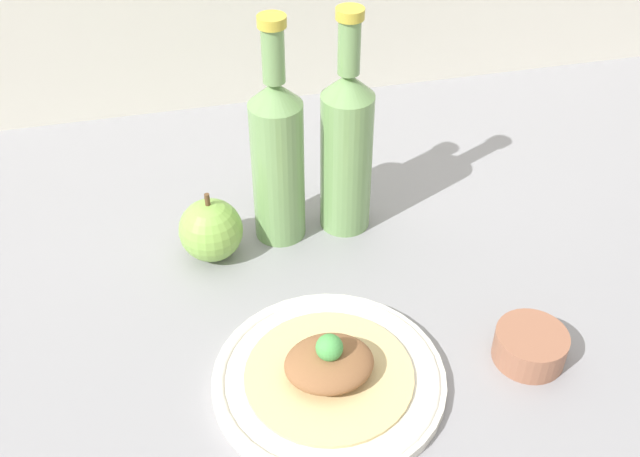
{
  "coord_description": "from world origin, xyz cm",
  "views": [
    {
      "loc": [
        -16.15,
        -58.45,
        63.07
      ],
      "look_at": [
        -1.4,
        4.05,
        10.5
      ],
      "focal_mm": 42.0,
      "sensor_mm": 36.0,
      "label": 1
    }
  ],
  "objects_px": {
    "plated_food": "(329,366)",
    "plate": "(329,379)",
    "cider_bottle_left": "(277,156)",
    "cider_bottle_right": "(347,147)",
    "dipping_bowl": "(530,346)",
    "apple": "(211,230)"
  },
  "relations": [
    {
      "from": "plated_food",
      "to": "plate",
      "type": "bearing_deg",
      "value": 0.0
    },
    {
      "from": "plate",
      "to": "apple",
      "type": "bearing_deg",
      "value": 111.63
    },
    {
      "from": "apple",
      "to": "cider_bottle_left",
      "type": "bearing_deg",
      "value": 15.29
    },
    {
      "from": "plate",
      "to": "apple",
      "type": "height_order",
      "value": "apple"
    },
    {
      "from": "dipping_bowl",
      "to": "apple",
      "type": "bearing_deg",
      "value": 141.5
    },
    {
      "from": "plated_food",
      "to": "apple",
      "type": "relative_size",
      "value": 1.88
    },
    {
      "from": "apple",
      "to": "plated_food",
      "type": "bearing_deg",
      "value": -68.37
    },
    {
      "from": "plate",
      "to": "cider_bottle_right",
      "type": "relative_size",
      "value": 0.82
    },
    {
      "from": "plated_food",
      "to": "dipping_bowl",
      "type": "xyz_separation_m",
      "value": [
        0.22,
        -0.01,
        -0.01
      ]
    },
    {
      "from": "cider_bottle_left",
      "to": "cider_bottle_right",
      "type": "relative_size",
      "value": 1.0
    },
    {
      "from": "plate",
      "to": "apple",
      "type": "xyz_separation_m",
      "value": [
        -0.09,
        0.24,
        0.03
      ]
    },
    {
      "from": "cider_bottle_left",
      "to": "apple",
      "type": "distance_m",
      "value": 0.12
    },
    {
      "from": "plated_food",
      "to": "cider_bottle_right",
      "type": "height_order",
      "value": "cider_bottle_right"
    },
    {
      "from": "plate",
      "to": "cider_bottle_left",
      "type": "distance_m",
      "value": 0.28
    },
    {
      "from": "apple",
      "to": "dipping_bowl",
      "type": "xyz_separation_m",
      "value": [
        0.32,
        -0.25,
        -0.02
      ]
    },
    {
      "from": "cider_bottle_left",
      "to": "dipping_bowl",
      "type": "height_order",
      "value": "cider_bottle_left"
    },
    {
      "from": "plated_food",
      "to": "cider_bottle_right",
      "type": "distance_m",
      "value": 0.29
    },
    {
      "from": "cider_bottle_left",
      "to": "apple",
      "type": "relative_size",
      "value": 3.14
    },
    {
      "from": "cider_bottle_right",
      "to": "dipping_bowl",
      "type": "height_order",
      "value": "cider_bottle_right"
    },
    {
      "from": "plate",
      "to": "plated_food",
      "type": "distance_m",
      "value": 0.02
    },
    {
      "from": "cider_bottle_right",
      "to": "dipping_bowl",
      "type": "relative_size",
      "value": 3.81
    },
    {
      "from": "plate",
      "to": "cider_bottle_left",
      "type": "xyz_separation_m",
      "value": [
        -0.0,
        0.26,
        0.11
      ]
    }
  ]
}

